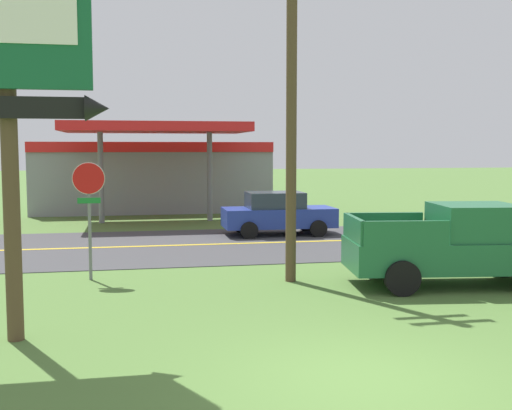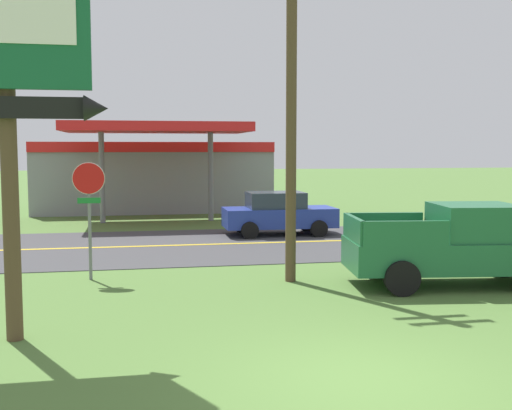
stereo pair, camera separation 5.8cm
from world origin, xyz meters
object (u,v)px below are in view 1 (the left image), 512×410
object	(u,v)px
car_blue_mid_lane	(278,213)
motel_sign	(9,68)
pickup_green_parked_on_lawn	(459,246)
stop_sign	(89,199)
gas_station	(152,174)
utility_pole	(291,99)

from	to	relation	value
car_blue_mid_lane	motel_sign	bearing A→B (deg)	-120.94
motel_sign	car_blue_mid_lane	size ratio (longest dim) A/B	1.59
pickup_green_parked_on_lawn	stop_sign	bearing A→B (deg)	165.18
stop_sign	gas_station	bearing A→B (deg)	83.42
gas_station	car_blue_mid_lane	xyz separation A→B (m)	(4.36, -10.93, -1.11)
motel_sign	pickup_green_parked_on_lawn	world-z (taller)	motel_sign
stop_sign	utility_pole	world-z (taller)	utility_pole
utility_pole	gas_station	bearing A→B (deg)	98.30
motel_sign	car_blue_mid_lane	bearing A→B (deg)	59.06
utility_pole	car_blue_mid_lane	size ratio (longest dim) A/B	2.01
stop_sign	gas_station	xyz separation A→B (m)	(2.09, 18.11, -0.08)
utility_pole	gas_station	world-z (taller)	utility_pole
utility_pole	gas_station	distance (m)	19.55
stop_sign	car_blue_mid_lane	xyz separation A→B (m)	(6.45, 7.18, -1.20)
pickup_green_parked_on_lawn	car_blue_mid_lane	bearing A→B (deg)	103.59
gas_station	motel_sign	bearing A→B (deg)	-97.31
pickup_green_parked_on_lawn	car_blue_mid_lane	size ratio (longest dim) A/B	1.29
utility_pole	car_blue_mid_lane	world-z (taller)	utility_pole
pickup_green_parked_on_lawn	motel_sign	bearing A→B (deg)	-164.18
utility_pole	gas_station	size ratio (longest dim) A/B	0.70
motel_sign	stop_sign	xyz separation A→B (m)	(0.88, 5.04, -2.57)
motel_sign	gas_station	world-z (taller)	motel_sign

